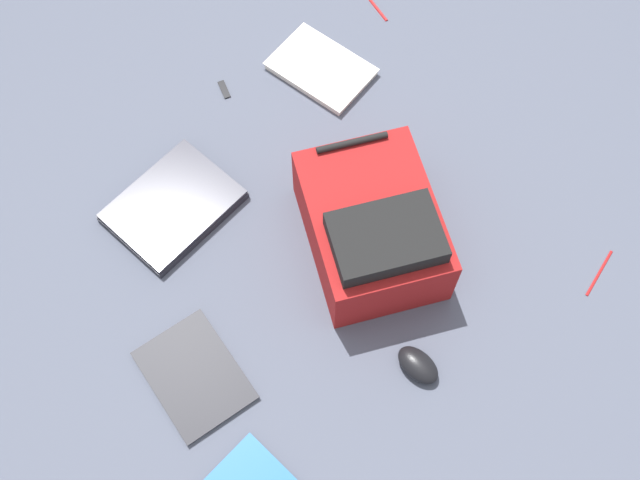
# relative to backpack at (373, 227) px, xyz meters

# --- Properties ---
(ground_plane) EXTENTS (4.19, 4.19, 0.00)m
(ground_plane) POSITION_rel_backpack_xyz_m (-0.13, 0.05, -0.10)
(ground_plane) COLOR #4C5160
(backpack) EXTENTS (0.39, 0.45, 0.23)m
(backpack) POSITION_rel_backpack_xyz_m (0.00, 0.00, 0.00)
(backpack) COLOR maroon
(backpack) RESTS_ON ground_plane
(laptop) EXTENTS (0.36, 0.31, 0.03)m
(laptop) POSITION_rel_backpack_xyz_m (-0.36, 0.35, -0.08)
(laptop) COLOR #24242C
(laptop) RESTS_ON ground_plane
(book_manual) EXTENTS (0.26, 0.31, 0.02)m
(book_manual) POSITION_rel_backpack_xyz_m (0.18, 0.51, -0.09)
(book_manual) COLOR silver
(book_manual) RESTS_ON ground_plane
(book_blue) EXTENTS (0.20, 0.27, 0.01)m
(book_blue) POSITION_rel_backpack_xyz_m (-0.52, -0.06, -0.09)
(book_blue) COLOR silver
(book_blue) RESTS_ON ground_plane
(computer_mouse) EXTENTS (0.09, 0.12, 0.04)m
(computer_mouse) POSITION_rel_backpack_xyz_m (-0.08, -0.32, -0.08)
(computer_mouse) COLOR black
(computer_mouse) RESTS_ON ground_plane
(pen_black) EXTENTS (0.13, 0.06, 0.01)m
(pen_black) POSITION_rel_backpack_xyz_m (0.43, -0.36, -0.10)
(pen_black) COLOR red
(pen_black) RESTS_ON ground_plane
(pen_blue) EXTENTS (0.01, 0.15, 0.01)m
(pen_blue) POSITION_rel_backpack_xyz_m (0.43, 0.64, -0.09)
(pen_blue) COLOR red
(pen_blue) RESTS_ON ground_plane
(usb_stick) EXTENTS (0.03, 0.06, 0.01)m
(usb_stick) POSITION_rel_backpack_xyz_m (-0.08, 0.60, -0.10)
(usb_stick) COLOR black
(usb_stick) RESTS_ON ground_plane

